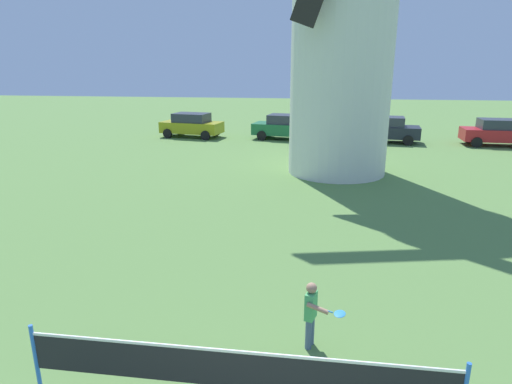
{
  "coord_description": "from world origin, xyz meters",
  "views": [
    {
      "loc": [
        0.68,
        -2.84,
        4.61
      ],
      "look_at": [
        -0.27,
        4.0,
        2.59
      ],
      "focal_mm": 30.55,
      "sensor_mm": 36.0,
      "label": 1
    }
  ],
  "objects": [
    {
      "name": "parked_car_black",
      "position": [
        4.71,
        24.69,
        0.81
      ],
      "size": [
        4.51,
        2.3,
        1.56
      ],
      "color": "#1E232D",
      "rests_on": "ground_plane"
    },
    {
      "name": "parked_car_mustard",
      "position": [
        -7.44,
        24.94,
        0.81
      ],
      "size": [
        4.17,
        2.4,
        1.56
      ],
      "color": "#999919",
      "rests_on": "ground_plane"
    },
    {
      "name": "parked_car_green",
      "position": [
        -1.09,
        24.88,
        0.81
      ],
      "size": [
        4.69,
        2.48,
        1.56
      ],
      "color": "#1E6638",
      "rests_on": "ground_plane"
    },
    {
      "name": "windmill",
      "position": [
        1.61,
        16.36,
        7.07
      ],
      "size": [
        9.37,
        4.93,
        15.21
      ],
      "color": "silver",
      "rests_on": "ground_plane"
    },
    {
      "name": "parked_car_red",
      "position": [
        11.28,
        24.29,
        0.81
      ],
      "size": [
        4.13,
        2.07,
        1.56
      ],
      "color": "red",
      "rests_on": "ground_plane"
    },
    {
      "name": "tennis_net",
      "position": [
        -0.27,
        2.0,
        0.69
      ],
      "size": [
        5.9,
        0.06,
        1.1
      ],
      "color": "blue",
      "rests_on": "ground_plane"
    },
    {
      "name": "player_far",
      "position": [
        0.73,
        3.6,
        0.68
      ],
      "size": [
        0.68,
        0.64,
        1.19
      ],
      "color": "slate",
      "rests_on": "ground_plane"
    }
  ]
}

